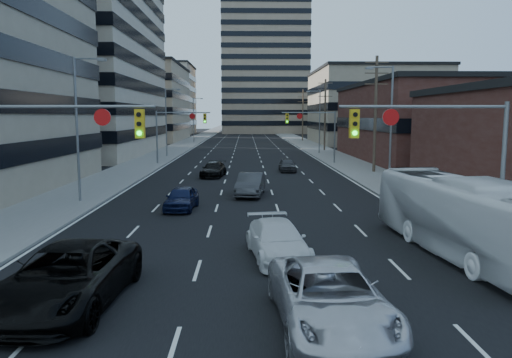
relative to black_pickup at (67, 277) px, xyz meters
The scene contains 31 objects.
ground 5.95m from the black_pickup, 27.87° to the right, with size 400.00×400.00×0.00m, color black.
road_surface 127.36m from the black_pickup, 87.66° to the left, with size 18.00×300.00×0.02m, color black.
sidewalk_left 127.41m from the black_pickup, 92.83° to the left, with size 5.00×300.00×0.15m, color slate.
sidewalk_right 128.34m from the black_pickup, 82.52° to the left, with size 5.00×300.00×0.15m, color slate.
office_left_mid 62.65m from the black_pickup, 110.85° to the left, with size 26.00×34.00×28.00m, color #ADA089.
office_left_far 99.31m from the black_pickup, 100.94° to the left, with size 20.00×30.00×16.00m, color gray.
storefront_right_mid 55.66m from the black_pickup, 58.28° to the left, with size 20.00×30.00×9.00m, color #472119.
office_right_far 90.65m from the black_pickup, 70.49° to the left, with size 22.00×28.00×14.00m, color gray.
apartment_tower 150.33m from the black_pickup, 85.65° to the left, with size 26.00×26.00×58.00m, color gray.
bg_block_left 139.43m from the black_pickup, 99.43° to the left, with size 24.00×24.00×20.00m, color #ADA089.
bg_block_right 132.68m from the black_pickup, 73.70° to the left, with size 22.00×22.00×12.00m, color gray.
signal_near_left 6.67m from the black_pickup, 113.25° to the left, with size 6.59×0.33×6.00m.
signal_near_right 14.13m from the black_pickup, 22.52° to the left, with size 6.59×0.33×6.00m.
signal_far_left 42.46m from the black_pickup, 93.36° to the left, with size 6.09×0.33×6.00m.
signal_far_right 44.30m from the black_pickup, 73.04° to the left, with size 6.09×0.33×6.00m.
utility_pole_block 37.85m from the black_pickup, 62.38° to the left, with size 2.20×0.28×11.00m.
utility_pole_midblock 65.78m from the black_pickup, 74.62° to the left, with size 2.20×0.28×11.00m.
utility_pole_distant 94.99m from the black_pickup, 79.43° to the left, with size 2.20×0.28×11.00m.
streetlight_left_near 18.48m from the black_pickup, 106.59° to the left, with size 2.03×0.22×9.00m.
streetlight_left_mid 52.67m from the black_pickup, 95.62° to the left, with size 2.03×0.22×9.00m.
streetlight_left_far 87.50m from the black_pickup, 93.37° to the left, with size 2.03×0.22×9.00m.
streetlight_right_near 27.46m from the black_pickup, 55.07° to the left, with size 2.03×0.22×9.00m.
streetlight_right_far 59.47m from the black_pickup, 74.81° to the left, with size 2.03×0.22×9.00m.
black_pickup is the anchor object (origin of this frame).
white_van 7.90m from the black_pickup, 36.62° to the left, with size 1.98×4.87×1.41m, color silver.
silver_suv 7.46m from the black_pickup, 12.55° to the right, with size 2.71×5.88×1.63m, color silver.
transit_bus 14.52m from the black_pickup, 20.31° to the left, with size 2.60×11.13×3.10m, color white.
sedan_blue 14.90m from the black_pickup, 84.66° to the left, with size 1.61×4.01×1.37m, color #0D1435.
sedan_grey_center 20.61m from the black_pickup, 74.64° to the left, with size 1.65×4.72×1.55m, color #39393B.
sedan_black_far 30.59m from the black_pickup, 85.79° to the left, with size 1.85×4.54×1.32m, color black.
sedan_grey_right 35.83m from the black_pickup, 75.09° to the left, with size 1.56×3.89×1.33m, color #39383B.
Camera 1 is at (-0.08, -11.17, 5.46)m, focal length 35.00 mm.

